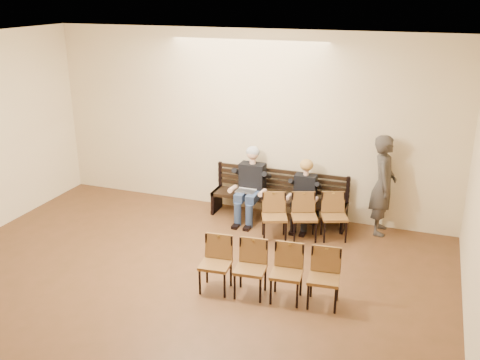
% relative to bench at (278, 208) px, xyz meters
% --- Properties ---
extents(ground, '(10.00, 10.00, 0.00)m').
position_rel_bench_xyz_m(ground, '(-0.74, -4.65, -0.23)').
color(ground, brown).
rests_on(ground, ground).
extents(room_walls, '(8.02, 10.01, 3.51)m').
position_rel_bench_xyz_m(room_walls, '(-0.74, -3.86, 2.31)').
color(room_walls, beige).
rests_on(room_walls, ground).
extents(bench, '(2.60, 0.90, 0.45)m').
position_rel_bench_xyz_m(bench, '(0.00, 0.00, 0.00)').
color(bench, black).
rests_on(bench, ground).
extents(seated_man, '(0.59, 0.82, 1.42)m').
position_rel_bench_xyz_m(seated_man, '(-0.51, -0.12, 0.48)').
color(seated_man, black).
rests_on(seated_man, ground).
extents(seated_woman, '(0.49, 0.68, 1.14)m').
position_rel_bench_xyz_m(seated_woman, '(0.52, -0.12, 0.35)').
color(seated_woman, black).
rests_on(seated_woman, ground).
extents(laptop, '(0.36, 0.29, 0.26)m').
position_rel_bench_xyz_m(laptop, '(-0.55, -0.28, 0.35)').
color(laptop, '#B3B3B7').
rests_on(laptop, bench).
extents(water_bottle, '(0.08, 0.08, 0.22)m').
position_rel_bench_xyz_m(water_bottle, '(0.67, -0.36, 0.33)').
color(water_bottle, silver).
rests_on(water_bottle, bench).
extents(bag, '(0.35, 0.25, 0.24)m').
position_rel_bench_xyz_m(bag, '(0.58, 0.10, -0.10)').
color(bag, black).
rests_on(bag, ground).
extents(passerby, '(0.57, 0.80, 2.09)m').
position_rel_bench_xyz_m(passerby, '(1.89, 0.10, 0.82)').
color(passerby, '#37322D').
rests_on(passerby, ground).
extents(chair_row_front, '(1.54, 0.95, 0.82)m').
position_rel_bench_xyz_m(chair_row_front, '(0.67, -0.65, 0.19)').
color(chair_row_front, brown).
rests_on(chair_row_front, ground).
extents(chair_row_back, '(2.02, 0.63, 0.82)m').
position_rel_bench_xyz_m(chair_row_back, '(0.64, -2.68, 0.18)').
color(chair_row_back, brown).
rests_on(chair_row_back, ground).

